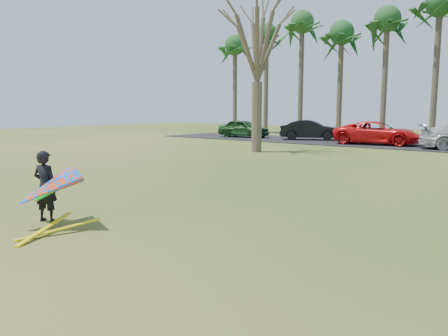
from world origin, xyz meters
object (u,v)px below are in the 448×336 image
Objects in this scene: bare_tree_left at (258,35)px; car_2 at (377,133)px; car_0 at (244,128)px; car_1 at (311,130)px; kite_flyer at (45,190)px.

bare_tree_left is 1.64× the size of car_2.
car_0 is 12.02m from car_2.
car_1 is (6.16, 0.89, 0.01)m from car_0.
bare_tree_left is 12.25m from car_1.
bare_tree_left is 2.00× the size of car_1.
bare_tree_left is 13.91m from car_0.
bare_tree_left reaches higher than car_2.
car_0 is at bearing 80.39° from car_2.
car_2 is 2.47× the size of kite_flyer.
car_1 is at bearing 70.64° from car_2.
car_0 is 6.22m from car_1.
car_2 is (12.02, -0.23, 0.04)m from car_0.
car_0 is at bearing 74.76° from car_1.
kite_flyer reaches higher than car_1.
car_1 is 2.03× the size of kite_flyer.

